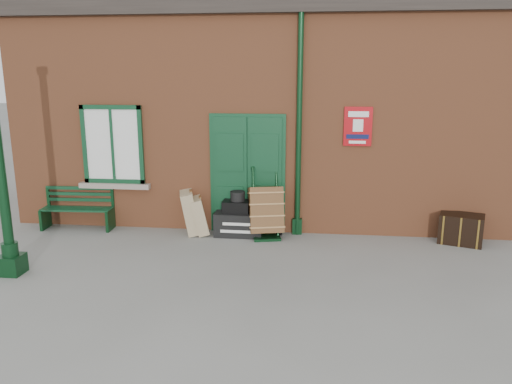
# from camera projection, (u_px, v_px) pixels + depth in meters

# --- Properties ---
(ground) EXTENTS (80.00, 80.00, 0.00)m
(ground) POSITION_uv_depth(u_px,v_px,m) (254.00, 260.00, 8.18)
(ground) COLOR gray
(ground) RESTS_ON ground
(station_building) EXTENTS (10.30, 4.30, 4.36)m
(station_building) POSITION_uv_depth(u_px,v_px,m) (273.00, 111.00, 11.05)
(station_building) COLOR #A15734
(station_building) RESTS_ON ground
(canopy_column) EXTENTS (0.34, 0.34, 3.61)m
(canopy_column) POSITION_uv_depth(u_px,v_px,m) (2.00, 184.00, 7.29)
(canopy_column) COLOR black
(canopy_column) RESTS_ON ground
(bench) EXTENTS (1.38, 0.49, 0.84)m
(bench) POSITION_uv_depth(u_px,v_px,m) (78.00, 207.00, 9.76)
(bench) COLOR #103B21
(bench) RESTS_ON ground
(houdini_trunk) EXTENTS (0.89, 0.49, 0.44)m
(houdini_trunk) POSITION_uv_depth(u_px,v_px,m) (239.00, 224.00, 9.38)
(houdini_trunk) COLOR black
(houdini_trunk) RESTS_ON ground
(strongbox) EXTENTS (0.49, 0.36, 0.22)m
(strongbox) POSITION_uv_depth(u_px,v_px,m) (236.00, 206.00, 9.31)
(strongbox) COLOR black
(strongbox) RESTS_ON houdini_trunk
(hatbox) EXTENTS (0.27, 0.27, 0.18)m
(hatbox) POSITION_uv_depth(u_px,v_px,m) (238.00, 196.00, 9.26)
(hatbox) COLOR black
(hatbox) RESTS_ON strongbox
(suitcase_back) EXTENTS (0.50, 0.65, 0.82)m
(suitcase_back) POSITION_uv_depth(u_px,v_px,m) (190.00, 212.00, 9.44)
(suitcase_back) COLOR tan
(suitcase_back) RESTS_ON ground
(suitcase_front) EXTENTS (0.47, 0.59, 0.71)m
(suitcase_front) POSITION_uv_depth(u_px,v_px,m) (199.00, 215.00, 9.44)
(suitcase_front) COLOR tan
(suitcase_front) RESTS_ON ground
(porter_trolley) EXTENTS (0.75, 0.78, 1.27)m
(porter_trolley) POSITION_uv_depth(u_px,v_px,m) (266.00, 211.00, 9.24)
(porter_trolley) COLOR black
(porter_trolley) RESTS_ON ground
(dark_trunk) EXTENTS (0.85, 0.69, 0.53)m
(dark_trunk) POSITION_uv_depth(u_px,v_px,m) (461.00, 229.00, 8.93)
(dark_trunk) COLOR black
(dark_trunk) RESTS_ON ground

